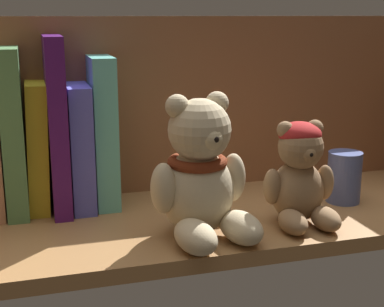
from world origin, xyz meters
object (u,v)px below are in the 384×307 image
Objects in this scene: teddy_bear_smaller at (300,176)px; pillar_candle at (343,177)px; book_7 at (102,131)px; book_6 at (79,146)px; book_4 at (37,147)px; book_3 at (13,131)px; teddy_bear_larger at (201,177)px; book_5 at (56,124)px.

pillar_candle is (10.44, 6.18, -2.78)cm from teddy_bear_smaller.
teddy_bear_smaller is 1.82× the size of pillar_candle.
book_6 is at bearing 180.00° from book_7.
book_4 is 2.39× the size of pillar_candle.
book_3 is 1.27× the size of teddy_bear_larger.
book_5 is at bearing 135.07° from teddy_bear_larger.
book_4 is at bearing 154.64° from teddy_bear_smaller.
teddy_bear_larger is at bearing -177.52° from teddy_bear_smaller.
book_4 is 4.29cm from book_5.
book_6 is 1.29× the size of teddy_bear_smaller.
book_5 reaches higher than teddy_bear_smaller.
book_5 is 42.85cm from pillar_candle.
book_3 reaches higher than book_4.
book_6 reaches higher than teddy_bear_smaller.
book_4 reaches higher than book_6.
teddy_bear_larger is at bearing -50.74° from book_6.
teddy_bear_larger is at bearing -40.37° from book_4.
book_5 is at bearing 180.00° from book_7.
book_5 is at bearing 0.00° from book_4.
book_5 is 1.36× the size of teddy_bear_larger.
book_6 is at bearing -0.00° from book_5.
book_6 is at bearing 0.00° from book_4.
book_5 is 23.64cm from teddy_bear_larger.
teddy_bear_larger is 2.37× the size of pillar_candle.
book_3 is 39.93cm from teddy_bear_smaller.
teddy_bear_larger is (16.42, -16.38, -4.58)cm from book_5.
teddy_bear_smaller is (30.44, -15.78, -5.74)cm from book_5.
book_7 reaches higher than book_6.
book_6 is at bearing 150.08° from teddy_bear_smaller.
pillar_candle is at bearing -14.23° from book_6.
book_3 is at bearing 168.40° from pillar_candle.
book_5 is at bearing 0.00° from book_3.
book_3 is 12.39cm from book_7.
book_5 is (2.85, 0.00, 3.20)cm from book_4.
book_4 is at bearing -0.00° from book_3.
teddy_bear_smaller is (33.29, -15.78, -2.54)cm from book_4.
book_5 reaches higher than book_3.
teddy_bear_larger is at bearing -164.50° from pillar_candle.
pillar_candle is at bearing 30.61° from teddy_bear_smaller.
book_3 is at bearing 180.00° from book_7.
teddy_bear_larger is at bearing -44.93° from book_5.
book_4 reaches higher than pillar_candle.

